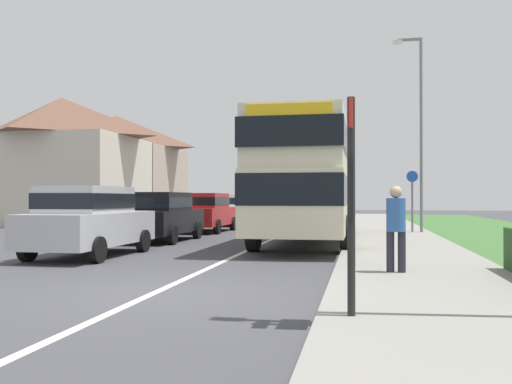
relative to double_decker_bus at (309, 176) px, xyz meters
name	(u,v)px	position (x,y,z in m)	size (l,w,h in m)	color
ground_plane	(154,293)	(-1.46, -9.45, -2.14)	(120.00, 120.00, 0.00)	#424247
lane_marking_centre	(254,247)	(-1.46, -1.45, -2.14)	(0.14, 60.00, 0.01)	silver
pavement_near_side	(407,255)	(2.74, -3.45, -2.08)	(3.20, 68.00, 0.12)	gray
double_decker_bus	(309,176)	(0.00, 0.00, 0.00)	(2.80, 9.76, 3.70)	beige
parked_car_silver	(89,218)	(-4.99, -4.80, -1.19)	(1.92, 4.24, 1.74)	#B7B7BC
parked_car_black	(160,214)	(-5.01, 0.18, -1.24)	(1.94, 4.27, 1.64)	black
parked_car_red	(206,211)	(-4.92, 5.40, -1.23)	(1.90, 4.46, 1.66)	#B21E1E
parked_car_white	(233,209)	(-5.07, 11.01, -1.25)	(1.91, 3.99, 1.63)	silver
pedestrian_at_stop	(396,225)	(2.26, -7.22, -1.17)	(0.34, 0.34, 1.67)	#23232D
bus_stop_sign	(351,190)	(1.54, -11.08, -0.60)	(0.09, 0.52, 2.60)	black
cycle_route_sign	(412,199)	(3.59, 4.93, -0.71)	(0.44, 0.08, 2.52)	slate
street_lamp_mid	(419,122)	(3.85, 5.07, 2.30)	(1.14, 0.20, 7.77)	slate
house_terrace_far_side	(91,165)	(-14.56, 13.65, 1.34)	(7.94, 13.46, 6.97)	beige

